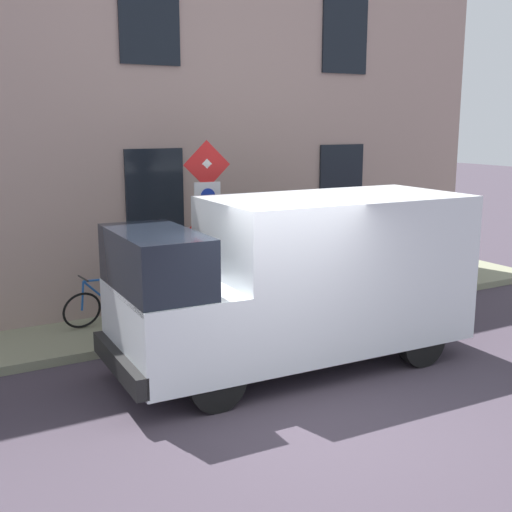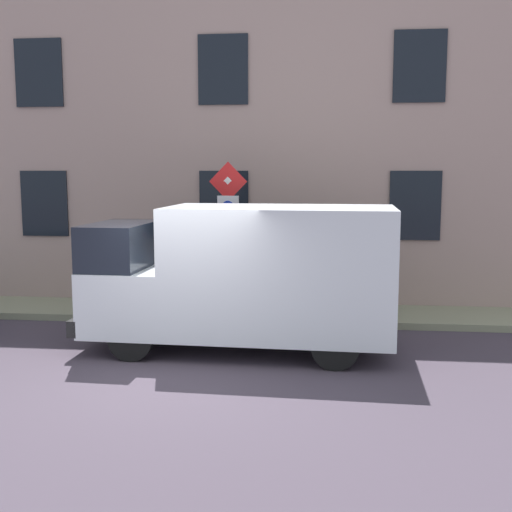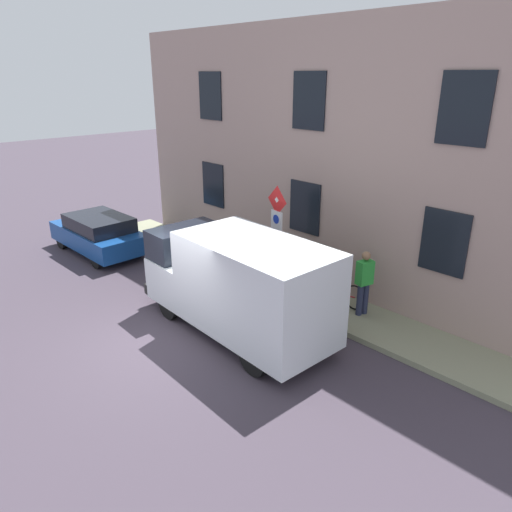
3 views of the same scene
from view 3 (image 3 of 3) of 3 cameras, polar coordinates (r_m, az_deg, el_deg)
ground_plane at (r=11.72m, az=-10.61°, el=-9.88°), size 80.00×80.00×0.00m
sidewalk_slab at (r=14.00m, az=3.31°, el=-3.82°), size 1.73×17.25×0.14m
building_facade at (r=13.82m, az=7.13°, el=11.39°), size 0.75×15.25×7.34m
sign_post_stacked at (r=12.61m, az=2.53°, el=3.13°), size 0.18×0.56×3.02m
delivery_van at (r=11.25m, az=-2.12°, el=-3.21°), size 2.20×5.40×2.50m
parked_hatchback at (r=17.54m, az=-18.42°, el=2.64°), size 1.80×4.02×1.38m
bicycle_red at (r=13.03m, az=10.02°, el=-3.97°), size 0.46×1.71×0.89m
bicycle_orange at (r=13.55m, az=6.82°, el=-2.79°), size 0.51×1.72×0.89m
bicycle_black at (r=14.11m, az=3.88°, el=-1.68°), size 0.46×1.71×0.89m
bicycle_blue at (r=14.71m, az=1.17°, el=-0.66°), size 0.46×1.72×0.89m
pedestrian at (r=12.28m, az=12.88°, el=-2.94°), size 0.45×0.35×1.72m
litter_bin at (r=13.50m, az=1.63°, el=-2.37°), size 0.44×0.44×0.90m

